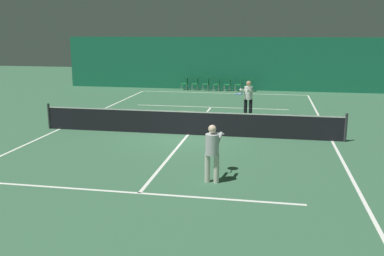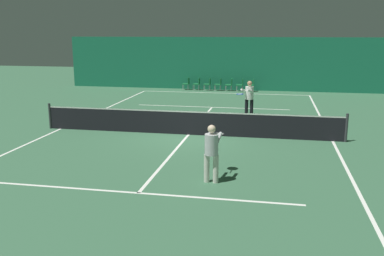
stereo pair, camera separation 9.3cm
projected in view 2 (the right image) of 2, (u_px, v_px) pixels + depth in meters
The scene contains 18 objects.
ground_plane at pixel (189, 135), 16.97m from camera, with size 60.00×60.00×0.00m, color #386647.
backdrop_curtain at pixel (228, 64), 29.64m from camera, with size 23.00×0.12×3.63m.
court_line_baseline_far at pixel (224, 93), 28.37m from camera, with size 11.00×0.10×0.00m.
court_line_service_far at pixel (212, 107), 23.10m from camera, with size 8.25×0.10×0.00m.
court_line_service_near at pixel (138, 193), 10.85m from camera, with size 8.25×0.10×0.00m.
court_line_sideline_left at pixel (61, 129), 18.00m from camera, with size 0.10×23.80×0.00m.
court_line_sideline_right at pixel (333, 141), 15.95m from camera, with size 0.10×23.80×0.00m.
court_line_centre at pixel (189, 135), 16.97m from camera, with size 0.10×12.80×0.00m.
tennis_net at pixel (189, 122), 16.86m from camera, with size 12.00×0.10×1.07m.
player_near at pixel (212, 149), 11.46m from camera, with size 0.45×1.34×1.60m.
player_far at pixel (249, 96), 20.34m from camera, with size 0.85×1.41×1.72m.
courtside_chair_0 at pixel (187, 83), 29.92m from camera, with size 0.44×0.44×0.84m.
courtside_chair_1 at pixel (197, 83), 29.78m from camera, with size 0.44×0.44×0.84m.
courtside_chair_2 at pixel (208, 83), 29.64m from camera, with size 0.44×0.44×0.84m.
courtside_chair_3 at pixel (219, 84), 29.50m from camera, with size 0.44×0.44×0.84m.
courtside_chair_4 at pixel (230, 84), 29.36m from camera, with size 0.44×0.44×0.84m.
courtside_chair_5 at pixel (241, 84), 29.22m from camera, with size 0.44×0.44×0.84m.
courtside_chair_6 at pixel (252, 84), 29.08m from camera, with size 0.44×0.44×0.84m.
Camera 2 is at (3.29, -16.17, 4.01)m, focal length 40.00 mm.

